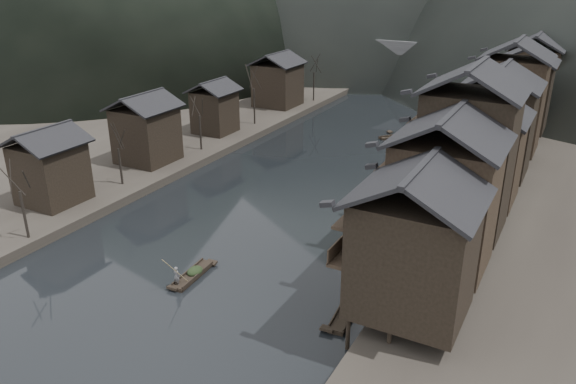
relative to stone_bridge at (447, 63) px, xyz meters
The scene contains 12 objects.
water 72.18m from the stone_bridge, 90.00° to the right, with size 300.00×300.00×0.00m, color black.
left_bank 47.64m from the stone_bridge, 137.56° to the right, with size 40.00×200.00×1.20m, color #2D2823.
stilt_houses 55.68m from the stone_bridge, 71.87° to the right, with size 9.00×67.60×16.54m.
left_houses 55.79m from the stone_bridge, 111.56° to the right, with size 8.10×53.20×8.73m.
bare_trees 53.53m from the stone_bridge, 108.52° to the right, with size 3.76×61.88×7.53m.
moored_sampans 52.65m from the stone_bridge, 76.79° to the right, with size 3.01×59.92×0.47m.
midriver_boats 28.34m from the stone_bridge, 81.61° to the right, with size 8.03×19.32×0.45m.
stone_bridge is the anchor object (origin of this frame).
hero_sampan 80.13m from the stone_bridge, 90.14° to the right, with size 1.42×5.23×0.44m.
cargo_heap 79.86m from the stone_bridge, 90.13° to the right, with size 1.14×1.49×0.68m, color black.
boatman 81.88m from the stone_bridge, 90.23° to the right, with size 0.59×0.39×1.62m, color slate.
bamboo_pole 81.80m from the stone_bridge, 90.09° to the right, with size 0.06×0.06×4.39m, color #8C7A51.
Camera 1 is at (25.06, -38.64, 23.61)m, focal length 35.00 mm.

